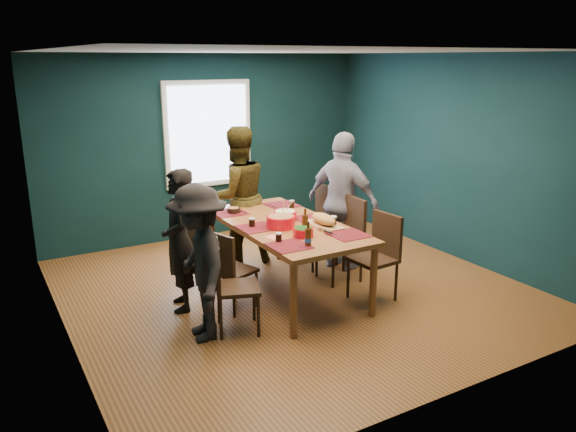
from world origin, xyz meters
The scene contains 26 objects.
room centered at (0.00, 0.27, 1.37)m, with size 5.01×5.01×2.71m.
dining_table centered at (-0.12, -0.03, 0.76)m, with size 1.10×2.20×0.83m.
chair_left_far centered at (-0.87, 0.65, 0.58)m, with size 0.47×0.47×1.00m.
chair_left_mid centered at (-0.89, -0.15, 0.51)m, with size 0.51×0.51×0.88m.
chair_left_near centered at (-1.08, -0.59, 0.54)m, with size 0.54×0.54×0.93m.
chair_right_far centered at (0.76, 0.56, 0.60)m, with size 0.52×0.52×1.03m.
chair_right_mid centered at (0.74, -0.03, 0.59)m, with size 0.48×0.48×1.02m.
chair_right_near centered at (0.72, -0.68, 0.57)m, with size 0.48×0.48×0.97m.
person_far_left centered at (-1.30, 0.16, 0.77)m, with size 0.56×0.37×1.54m, color black.
person_back centered at (-0.17, 1.13, 0.91)m, with size 0.88×0.69×1.81m, color black.
person_right centered at (0.91, 0.29, 0.88)m, with size 1.03×0.43×1.76m, color white.
person_near_left centered at (-1.36, -0.57, 0.76)m, with size 0.99×0.57×1.53m, color black.
bowl_salad centered at (-0.24, -0.14, 0.90)m, with size 0.32×0.32×0.13m.
bowl_dumpling centered at (-0.05, 0.08, 0.89)m, with size 0.26×0.26×0.25m.
bowl_herbs centered at (-0.19, -0.54, 0.88)m, with size 0.22×0.22×0.09m.
cutting_board centered at (0.20, -0.33, 0.90)m, with size 0.30×0.62×0.14m.
small_bowl centered at (-0.44, 0.66, 0.87)m, with size 0.16×0.16×0.07m.
beer_bottle_a centered at (-0.31, -0.83, 0.93)m, with size 0.07×0.07×0.25m.
beer_bottle_b centered at (-0.09, -0.42, 0.93)m, with size 0.07×0.07×0.26m.
cola_glass_a centered at (-0.50, -0.57, 0.89)m, with size 0.07×0.07×0.09m.
cola_glass_b centered at (0.30, -0.38, 0.89)m, with size 0.08×0.08×0.11m.
cola_glass_c centered at (0.29, 0.52, 0.88)m, with size 0.07×0.07×0.09m.
cola_glass_d centered at (-0.50, 0.04, 0.89)m, with size 0.07×0.07×0.10m.
napkin_a centered at (0.25, 0.06, 0.84)m, with size 0.16×0.16×0.00m, color #FF6B71.
napkin_b centered at (-0.47, -0.41, 0.84)m, with size 0.14×0.14×0.00m, color #FF6B71.
napkin_c centered at (0.24, -0.77, 0.84)m, with size 0.15×0.15×0.00m, color #FF6B71.
Camera 1 is at (-3.12, -5.30, 2.64)m, focal length 35.00 mm.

